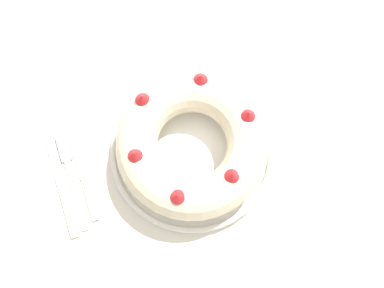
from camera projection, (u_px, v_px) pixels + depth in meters
name	position (u px, v px, depth m)	size (l,w,h in m)	color
ground_plane	(196.00, 198.00, 1.71)	(8.00, 8.00, 0.00)	brown
dining_table	(199.00, 156.00, 1.05)	(1.10, 1.28, 0.77)	silver
serving_dish	(192.00, 151.00, 0.95)	(0.35, 0.35, 0.02)	white
bundt_cake	(192.00, 144.00, 0.90)	(0.31, 0.31, 0.10)	beige
fork	(71.00, 174.00, 0.95)	(0.02, 0.21, 0.01)	white
serving_knife	(64.00, 192.00, 0.94)	(0.02, 0.23, 0.01)	white
cake_knife	(86.00, 180.00, 0.94)	(0.02, 0.20, 0.01)	white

